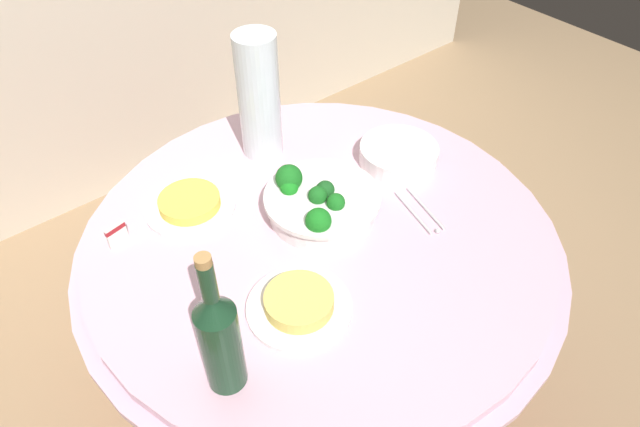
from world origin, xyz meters
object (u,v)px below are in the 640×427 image
object	(u,v)px
wine_bottle	(220,338)
food_plate_fried_egg	(190,204)
broccoli_bowl	(320,203)
decorative_fruit_vase	(259,103)
plate_stack	(399,154)
food_plate_noodles	(299,304)
serving_tongs	(421,212)
label_placard_front	(116,233)

from	to	relation	value
wine_bottle	food_plate_fried_egg	world-z (taller)	wine_bottle
broccoli_bowl	decorative_fruit_vase	distance (m)	0.32
plate_stack	wine_bottle	world-z (taller)	wine_bottle
wine_bottle	food_plate_noodles	xyz separation A→B (m)	(0.20, 0.04, -0.11)
broccoli_bowl	food_plate_noodles	world-z (taller)	broccoli_bowl
plate_stack	decorative_fruit_vase	xyz separation A→B (m)	(-0.25, 0.27, 0.13)
decorative_fruit_vase	serving_tongs	xyz separation A→B (m)	(0.15, -0.45, -0.15)
wine_bottle	food_plate_noodles	size ratio (longest dim) A/B	1.53
decorative_fruit_vase	plate_stack	bearing A→B (deg)	-47.32
wine_bottle	decorative_fruit_vase	world-z (taller)	decorative_fruit_vase
wine_bottle	food_plate_noodles	bearing A→B (deg)	11.49
wine_bottle	food_plate_fried_egg	xyz separation A→B (m)	(0.18, 0.45, -0.11)
decorative_fruit_vase	food_plate_fried_egg	world-z (taller)	decorative_fruit_vase
serving_tongs	food_plate_noodles	size ratio (longest dim) A/B	0.76
decorative_fruit_vase	label_placard_front	size ratio (longest dim) A/B	6.18
serving_tongs	food_plate_noodles	distance (m)	0.41
wine_bottle	decorative_fruit_vase	xyz separation A→B (m)	(0.46, 0.54, 0.02)
serving_tongs	food_plate_fried_egg	size ratio (longest dim) A/B	0.76
decorative_fruit_vase	food_plate_noodles	bearing A→B (deg)	-117.36
serving_tongs	food_plate_fried_egg	bearing A→B (deg)	139.27
decorative_fruit_vase	label_placard_front	bearing A→B (deg)	-170.07
serving_tongs	label_placard_front	world-z (taller)	label_placard_front
decorative_fruit_vase	label_placard_front	distance (m)	0.49
food_plate_noodles	label_placard_front	distance (m)	0.46
broccoli_bowl	food_plate_fried_egg	bearing A→B (deg)	137.29
wine_bottle	food_plate_fried_egg	bearing A→B (deg)	68.37
food_plate_fried_egg	decorative_fruit_vase	bearing A→B (deg)	16.89
decorative_fruit_vase	label_placard_front	world-z (taller)	decorative_fruit_vase
decorative_fruit_vase	label_placard_front	xyz separation A→B (m)	(-0.46, -0.08, -0.12)
food_plate_fried_egg	label_placard_front	world-z (taller)	label_placard_front
food_plate_fried_egg	label_placard_front	size ratio (longest dim) A/B	4.00
plate_stack	wine_bottle	size ratio (longest dim) A/B	0.62
wine_bottle	food_plate_fried_egg	distance (m)	0.50
plate_stack	food_plate_noodles	world-z (taller)	plate_stack
broccoli_bowl	plate_stack	xyz separation A→B (m)	(0.29, 0.03, -0.01)
food_plate_fried_egg	wine_bottle	bearing A→B (deg)	-111.63
serving_tongs	food_plate_fried_egg	world-z (taller)	food_plate_fried_egg
broccoli_bowl	plate_stack	world-z (taller)	broccoli_bowl
broccoli_bowl	serving_tongs	size ratio (longest dim) A/B	1.68
broccoli_bowl	decorative_fruit_vase	size ratio (longest dim) A/B	0.82
broccoli_bowl	food_plate_fried_egg	world-z (taller)	broccoli_bowl
food_plate_noodles	food_plate_fried_egg	xyz separation A→B (m)	(-0.02, 0.41, -0.00)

